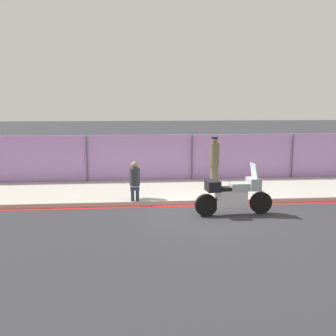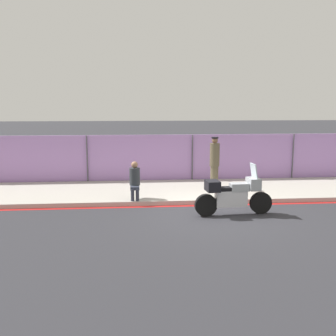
{
  "view_description": "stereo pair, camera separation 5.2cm",
  "coord_description": "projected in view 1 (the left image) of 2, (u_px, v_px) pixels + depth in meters",
  "views": [
    {
      "loc": [
        -2.37,
        -10.88,
        3.2
      ],
      "look_at": [
        -1.25,
        1.35,
        1.15
      ],
      "focal_mm": 42.0,
      "sensor_mm": 36.0,
      "label": 1
    },
    {
      "loc": [
        -2.31,
        -10.89,
        3.2
      ],
      "look_at": [
        -1.25,
        1.35,
        1.15
      ],
      "focal_mm": 42.0,
      "sensor_mm": 36.0,
      "label": 2
    }
  ],
  "objects": [
    {
      "name": "person_seated_on_curb",
      "position": [
        135.0,
        178.0,
        12.56
      ],
      "size": [
        0.34,
        0.61,
        1.2
      ],
      "color": "#2D3342",
      "rests_on": "sidewalk"
    },
    {
      "name": "ground_plane",
      "position": [
        215.0,
        214.0,
        11.43
      ],
      "size": [
        120.0,
        120.0,
        0.0
      ],
      "primitive_type": "plane",
      "color": "#2D2D33"
    },
    {
      "name": "officer_standing",
      "position": [
        214.0,
        162.0,
        14.07
      ],
      "size": [
        0.35,
        0.35,
        1.85
      ],
      "color": "brown",
      "rests_on": "sidewalk"
    },
    {
      "name": "sidewalk",
      "position": [
        199.0,
        190.0,
        14.17
      ],
      "size": [
        30.85,
        3.46,
        0.14
      ],
      "color": "#ADA89E",
      "rests_on": "ground_plane"
    },
    {
      "name": "storefront_fence",
      "position": [
        192.0,
        159.0,
        15.81
      ],
      "size": [
        29.31,
        0.17,
        1.95
      ],
      "color": "#AD7FC6",
      "rests_on": "ground_plane"
    },
    {
      "name": "curb_paint_stripe",
      "position": [
        209.0,
        205.0,
        12.39
      ],
      "size": [
        30.85,
        0.18,
        0.01
      ],
      "color": "red",
      "rests_on": "ground_plane"
    },
    {
      "name": "motorcycle",
      "position": [
        233.0,
        195.0,
        11.25
      ],
      "size": [
        2.29,
        0.61,
        1.49
      ],
      "rotation": [
        0.0,
        0.0,
        0.08
      ],
      "color": "black",
      "rests_on": "ground_plane"
    }
  ]
}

